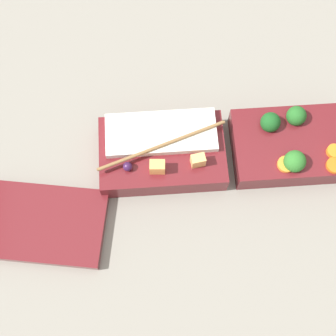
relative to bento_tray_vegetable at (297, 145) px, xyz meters
name	(u,v)px	position (x,y,z in m)	size (l,w,h in m)	color
ground_plane	(223,155)	(0.12, 0.00, -0.03)	(3.00, 3.00, 0.00)	gray
bento_tray_vegetable	(297,145)	(0.00, 0.00, 0.00)	(0.21, 0.13, 0.08)	maroon
bento_tray_rice	(162,152)	(0.23, 0.00, 0.00)	(0.21, 0.13, 0.07)	maroon
bento_lid	(42,223)	(0.43, 0.10, -0.02)	(0.20, 0.13, 0.02)	maroon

